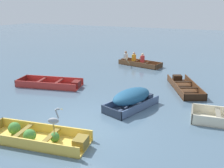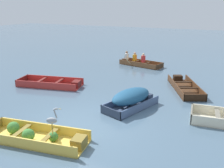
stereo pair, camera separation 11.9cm
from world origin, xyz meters
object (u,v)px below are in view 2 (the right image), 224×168
object	(u,v)px
heron_on_dinghy	(52,120)
dinghy_yellow_foreground	(35,136)
rowboat_wooden_brown_with_crew	(138,62)
skiff_slate_blue_far_moored	(131,98)
skiff_dark_varnish_near_moored	(184,87)
skiff_red_mid_moored	(53,84)

from	to	relation	value
heron_on_dinghy	dinghy_yellow_foreground	bearing A→B (deg)	175.41
heron_on_dinghy	rowboat_wooden_brown_with_crew	bearing A→B (deg)	97.39
skiff_slate_blue_far_moored	heron_on_dinghy	size ratio (longest dim) A/B	3.16
rowboat_wooden_brown_with_crew	heron_on_dinghy	bearing A→B (deg)	-82.61
skiff_slate_blue_far_moored	heron_on_dinghy	bearing A→B (deg)	-104.02
rowboat_wooden_brown_with_crew	skiff_dark_varnish_near_moored	bearing A→B (deg)	-45.11
skiff_red_mid_moored	skiff_dark_varnish_near_moored	bearing A→B (deg)	21.85
skiff_dark_varnish_near_moored	heron_on_dinghy	bearing A→B (deg)	-108.62
rowboat_wooden_brown_with_crew	dinghy_yellow_foreground	bearing A→B (deg)	-86.47
skiff_dark_varnish_near_moored	skiff_red_mid_moored	distance (m)	6.78
skiff_red_mid_moored	rowboat_wooden_brown_with_crew	world-z (taller)	rowboat_wooden_brown_with_crew
skiff_red_mid_moored	heron_on_dinghy	world-z (taller)	heron_on_dinghy
skiff_slate_blue_far_moored	rowboat_wooden_brown_with_crew	size ratio (longest dim) A/B	0.84
skiff_slate_blue_far_moored	heron_on_dinghy	world-z (taller)	heron_on_dinghy
skiff_red_mid_moored	rowboat_wooden_brown_with_crew	distance (m)	6.86
skiff_dark_varnish_near_moored	dinghy_yellow_foreground	bearing A→B (deg)	-114.02
rowboat_wooden_brown_with_crew	heron_on_dinghy	xyz separation A→B (m)	(1.45, -11.18, 0.69)
dinghy_yellow_foreground	skiff_slate_blue_far_moored	world-z (taller)	skiff_slate_blue_far_moored
heron_on_dinghy	skiff_red_mid_moored	bearing A→B (deg)	129.00
skiff_slate_blue_far_moored	rowboat_wooden_brown_with_crew	distance (m)	7.76
heron_on_dinghy	skiff_dark_varnish_near_moored	bearing A→B (deg)	71.38
skiff_red_mid_moored	skiff_slate_blue_far_moored	xyz separation A→B (m)	(4.79, -0.94, 0.32)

